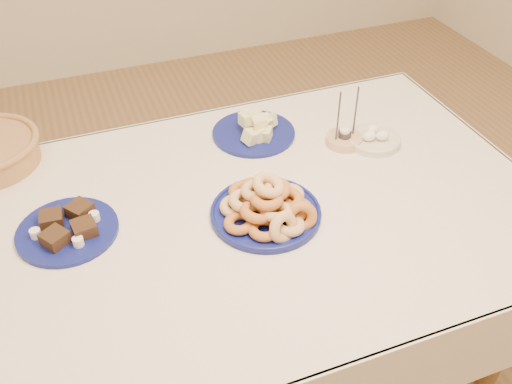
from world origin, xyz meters
TOP-DOWN VIEW (x-y plane):
  - ground at (0.00, 0.00)m, footprint 5.00×5.00m
  - dining_table at (0.00, 0.00)m, footprint 1.71×1.11m
  - donut_platter at (0.03, -0.05)m, footprint 0.37×0.37m
  - melon_plate at (0.15, 0.34)m, footprint 0.36×0.36m
  - brownie_plate at (-0.49, 0.08)m, footprint 0.34×0.34m
  - candle_holder at (0.40, 0.20)m, footprint 0.14×0.14m
  - egg_bowl at (0.49, 0.16)m, footprint 0.18×0.18m

SIDE VIEW (x-z plane):
  - ground at x=0.00m, z-range 0.00..0.00m
  - dining_table at x=0.00m, z-range 0.27..1.02m
  - brownie_plate at x=-0.49m, z-range 0.74..0.79m
  - egg_bowl at x=0.49m, z-range 0.74..0.80m
  - candle_holder at x=0.40m, z-range 0.67..0.87m
  - melon_plate at x=0.15m, z-range 0.73..0.82m
  - donut_platter at x=0.03m, z-range 0.72..0.86m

